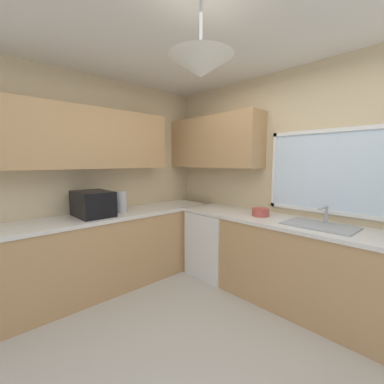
% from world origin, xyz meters
% --- Properties ---
extents(ground_plane, '(8.58, 8.58, 0.00)m').
position_xyz_m(ground_plane, '(0.00, 0.00, 0.00)').
color(ground_plane, '#B7B2A8').
extents(room_shell, '(4.02, 3.36, 2.65)m').
position_xyz_m(room_shell, '(-0.82, 0.51, 1.83)').
color(room_shell, beige).
rests_on(room_shell, ground_plane).
extents(counter_run_left, '(0.65, 2.97, 0.91)m').
position_xyz_m(counter_run_left, '(-1.64, 0.00, 0.45)').
color(counter_run_left, tan).
rests_on(counter_run_left, ground_plane).
extents(counter_run_back, '(3.11, 0.65, 0.91)m').
position_xyz_m(counter_run_back, '(0.21, 1.31, 0.45)').
color(counter_run_back, tan).
rests_on(counter_run_back, ground_plane).
extents(dishwasher, '(0.60, 0.60, 0.86)m').
position_xyz_m(dishwasher, '(-0.98, 1.28, 0.43)').
color(dishwasher, white).
rests_on(dishwasher, ground_plane).
extents(microwave, '(0.48, 0.36, 0.29)m').
position_xyz_m(microwave, '(-1.64, -0.11, 1.05)').
color(microwave, black).
rests_on(microwave, counter_run_left).
extents(kettle, '(0.13, 0.13, 0.26)m').
position_xyz_m(kettle, '(-1.62, 0.24, 1.04)').
color(kettle, '#B7B7BC').
rests_on(kettle, counter_run_left).
extents(sink_assembly, '(0.64, 0.40, 0.19)m').
position_xyz_m(sink_assembly, '(0.34, 1.32, 0.92)').
color(sink_assembly, '#9EA0A5').
rests_on(sink_assembly, counter_run_back).
extents(bowl, '(0.19, 0.19, 0.09)m').
position_xyz_m(bowl, '(-0.32, 1.31, 0.95)').
color(bowl, '#B74C42').
rests_on(bowl, counter_run_back).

